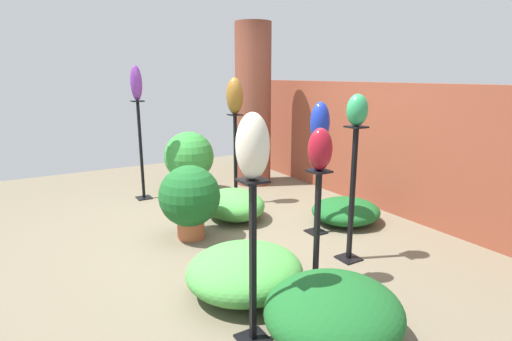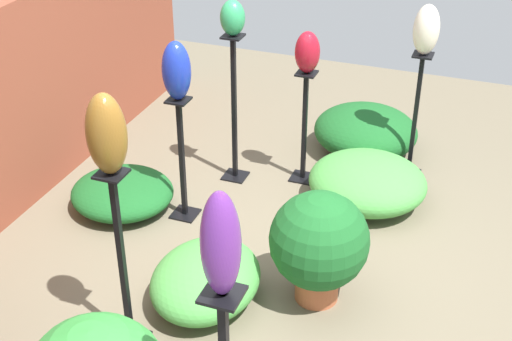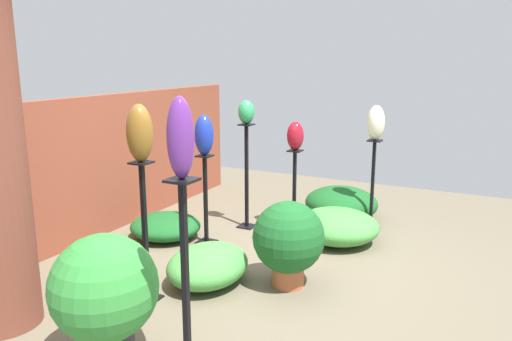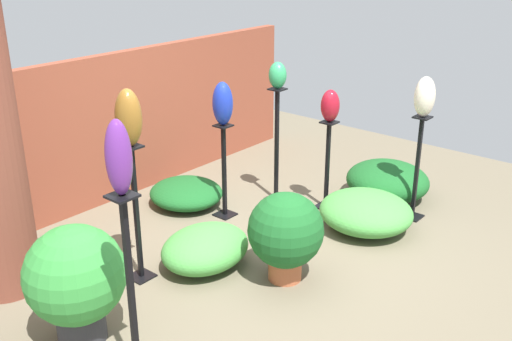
% 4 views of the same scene
% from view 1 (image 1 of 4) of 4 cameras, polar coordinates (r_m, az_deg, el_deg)
% --- Properties ---
extents(ground_plane, '(8.00, 8.00, 0.00)m').
position_cam_1_polar(ground_plane, '(4.47, -4.41, -9.29)').
color(ground_plane, '#6B604C').
extents(brick_wall_back, '(5.60, 0.12, 1.64)m').
position_cam_1_polar(brick_wall_back, '(5.55, 16.37, 3.51)').
color(brick_wall_back, brown).
rests_on(brick_wall_back, ground).
extents(brick_pillar, '(0.56, 0.56, 2.51)m').
position_cam_1_polar(brick_pillar, '(6.38, -0.42, 9.25)').
color(brick_pillar, brown).
rests_on(brick_pillar, ground).
extents(pedestal_cobalt, '(0.20, 0.20, 1.01)m').
position_cam_1_polar(pedestal_cobalt, '(4.45, 8.75, -3.23)').
color(pedestal_cobalt, black).
rests_on(pedestal_cobalt, ground).
extents(pedestal_bronze, '(0.20, 0.20, 1.23)m').
position_cam_1_polar(pedestal_bronze, '(5.40, -2.94, 1.00)').
color(pedestal_bronze, black).
rests_on(pedestal_bronze, ground).
extents(pedestal_jade, '(0.20, 0.20, 1.29)m').
position_cam_1_polar(pedestal_jade, '(3.83, 13.54, -4.19)').
color(pedestal_jade, black).
rests_on(pedestal_jade, ground).
extents(pedestal_ruby, '(0.20, 0.20, 0.99)m').
position_cam_1_polar(pedestal_ruby, '(3.40, 8.69, -8.85)').
color(pedestal_ruby, black).
rests_on(pedestal_ruby, ground).
extents(pedestal_violet, '(0.20, 0.20, 1.39)m').
position_cam_1_polar(pedestal_violet, '(5.82, -16.09, 2.20)').
color(pedestal_violet, black).
rests_on(pedestal_violet, ground).
extents(pedestal_ivory, '(0.20, 0.20, 1.12)m').
position_cam_1_polar(pedestal_ivory, '(2.64, -0.45, -14.12)').
color(pedestal_ivory, black).
rests_on(pedestal_ivory, ground).
extents(art_vase_cobalt, '(0.20, 0.21, 0.44)m').
position_cam_1_polar(art_vase_cobalt, '(4.30, 9.12, 6.74)').
color(art_vase_cobalt, '#192D9E').
rests_on(art_vase_cobalt, pedestal_cobalt).
extents(art_vase_bronze, '(0.21, 0.22, 0.47)m').
position_cam_1_polar(art_vase_bronze, '(5.27, -3.06, 10.59)').
color(art_vase_bronze, brown).
rests_on(art_vase_bronze, pedestal_bronze).
extents(art_vase_jade, '(0.18, 0.20, 0.28)m').
position_cam_1_polar(art_vase_jade, '(3.67, 14.27, 8.37)').
color(art_vase_jade, '#2D9356').
rests_on(art_vase_jade, pedestal_jade).
extents(art_vase_ruby, '(0.19, 0.20, 0.34)m').
position_cam_1_polar(art_vase_ruby, '(3.20, 9.14, 3.02)').
color(art_vase_ruby, maroon).
rests_on(art_vase_ruby, pedestal_ruby).
extents(art_vase_violet, '(0.16, 0.16, 0.47)m').
position_cam_1_polar(art_vase_violet, '(5.72, -16.74, 11.89)').
color(art_vase_violet, '#6B2D8C').
rests_on(art_vase_violet, pedestal_violet).
extents(art_vase_ivory, '(0.21, 0.21, 0.41)m').
position_cam_1_polar(art_vase_ivory, '(2.37, -0.48, 3.49)').
color(art_vase_ivory, beige).
rests_on(art_vase_ivory, pedestal_ivory).
extents(potted_plant_back_center, '(0.66, 0.66, 0.80)m').
position_cam_1_polar(potted_plant_back_center, '(4.33, -9.45, -3.86)').
color(potted_plant_back_center, '#B25B38').
rests_on(potted_plant_back_center, ground).
extents(potted_plant_front_right, '(0.74, 0.74, 0.92)m').
position_cam_1_polar(potted_plant_front_right, '(6.02, -9.53, 1.72)').
color(potted_plant_front_right, '#2D2D33').
rests_on(potted_plant_front_right, ground).
extents(foliage_bed_east, '(0.92, 0.96, 0.38)m').
position_cam_1_polar(foliage_bed_east, '(3.33, -1.63, -14.15)').
color(foliage_bed_east, '#479942').
rests_on(foliage_bed_east, ground).
extents(foliage_bed_west, '(0.89, 0.94, 0.42)m').
position_cam_1_polar(foliage_bed_west, '(2.84, 11.01, -19.20)').
color(foliage_bed_west, '#195923').
rests_on(foliage_bed_west, ground).
extents(foliage_bed_center, '(0.78, 0.83, 0.28)m').
position_cam_1_polar(foliage_bed_center, '(4.93, 12.70, -5.66)').
color(foliage_bed_center, '#195923').
rests_on(foliage_bed_center, ground).
extents(foliage_bed_rear, '(0.86, 0.71, 0.36)m').
position_cam_1_polar(foliage_bed_rear, '(4.93, -3.16, -4.85)').
color(foliage_bed_rear, '#479942').
rests_on(foliage_bed_rear, ground).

